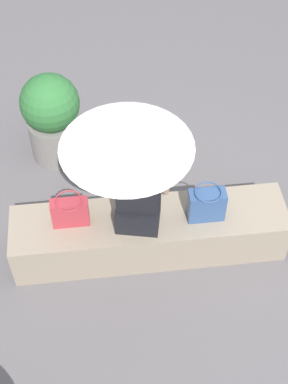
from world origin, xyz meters
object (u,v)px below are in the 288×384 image
tote_bag_canvas (207,204)px  person_seated (138,191)px  handbag_black (70,212)px  parasol (126,135)px  planter_near (52,116)px

tote_bag_canvas → person_seated: bearing=179.8°
handbag_black → tote_bag_canvas: bearing=-3.2°
parasol → handbag_black: size_ratio=3.74×
parasol → handbag_black: 0.95m
planter_near → handbag_black: bearing=-83.4°
parasol → tote_bag_canvas: 1.02m
handbag_black → tote_bag_canvas: tote_bag_canvas is taller
tote_bag_canvas → planter_near: bearing=133.3°
person_seated → planter_near: 1.51m
person_seated → tote_bag_canvas: person_seated is taller
parasol → tote_bag_canvas: (0.62, -0.01, -0.81)m
parasol → person_seated: bearing=-7.5°
person_seated → parasol: bearing=172.5°
handbag_black → planter_near: 1.25m
handbag_black → planter_near: planter_near is taller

